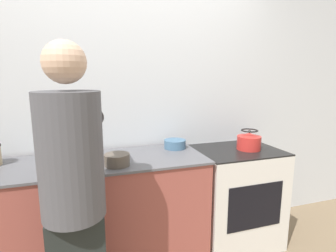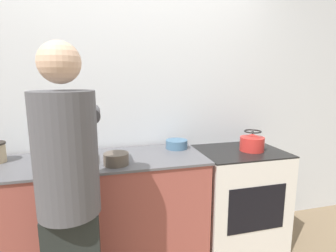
# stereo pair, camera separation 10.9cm
# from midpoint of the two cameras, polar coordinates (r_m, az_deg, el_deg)

# --- Properties ---
(wall_back) EXTENTS (8.00, 0.05, 2.60)m
(wall_back) POSITION_cam_midpoint_polar(r_m,az_deg,el_deg) (2.36, -6.57, 5.12)
(wall_back) COLOR silver
(wall_back) RESTS_ON ground_plane
(counter) EXTENTS (1.79, 0.62, 0.91)m
(counter) POSITION_cam_midpoint_polar(r_m,az_deg,el_deg) (2.24, -14.84, -18.29)
(counter) COLOR #9E4C42
(counter) RESTS_ON ground_plane
(oven) EXTENTS (0.73, 0.59, 0.89)m
(oven) POSITION_cam_midpoint_polar(r_m,az_deg,el_deg) (2.56, 16.22, -14.75)
(oven) COLOR silver
(oven) RESTS_ON ground_plane
(person) EXTENTS (0.37, 0.61, 1.70)m
(person) POSITION_cam_midpoint_polar(r_m,az_deg,el_deg) (1.54, -18.86, -12.81)
(person) COLOR #222725
(person) RESTS_ON ground_plane
(cutting_board) EXTENTS (0.33, 0.23, 0.02)m
(cutting_board) POSITION_cam_midpoint_polar(r_m,az_deg,el_deg) (2.06, -18.11, -7.13)
(cutting_board) COLOR #A87A4C
(cutting_board) RESTS_ON counter
(knife) EXTENTS (0.18, 0.07, 0.01)m
(knife) POSITION_cam_midpoint_polar(r_m,az_deg,el_deg) (2.08, -18.70, -6.62)
(knife) COLOR silver
(knife) RESTS_ON cutting_board
(kettle) EXTENTS (0.21, 0.21, 0.18)m
(kettle) POSITION_cam_midpoint_polar(r_m,az_deg,el_deg) (2.42, 19.07, -3.37)
(kettle) COLOR red
(kettle) RESTS_ON oven
(bowl_prep) EXTENTS (0.19, 0.19, 0.08)m
(bowl_prep) POSITION_cam_midpoint_polar(r_m,az_deg,el_deg) (2.30, 3.24, -3.98)
(bowl_prep) COLOR #426684
(bowl_prep) RESTS_ON counter
(bowl_mixing) EXTENTS (0.18, 0.18, 0.08)m
(bowl_mixing) POSITION_cam_midpoint_polar(r_m,az_deg,el_deg) (1.91, -9.60, -7.08)
(bowl_mixing) COLOR brown
(bowl_mixing) RESTS_ON counter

